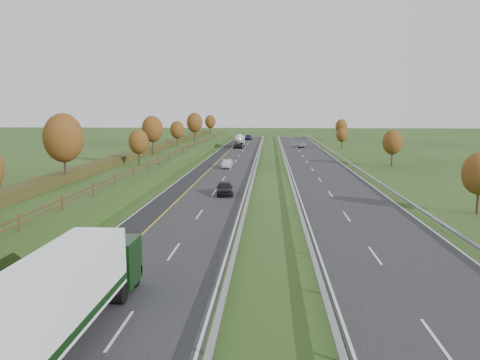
# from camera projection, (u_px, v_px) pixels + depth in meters

# --- Properties ---
(ground) EXTENTS (400.00, 400.00, 0.00)m
(ground) POSITION_uv_depth(u_px,v_px,m) (270.00, 172.00, 76.04)
(ground) COLOR #254016
(ground) RESTS_ON ground
(near_carriageway) EXTENTS (10.50, 200.00, 0.04)m
(near_carriageway) POSITION_uv_depth(u_px,v_px,m) (224.00, 168.00, 81.48)
(near_carriageway) COLOR black
(near_carriageway) RESTS_ON ground
(far_carriageway) EXTENTS (10.50, 200.00, 0.04)m
(far_carriageway) POSITION_uv_depth(u_px,v_px,m) (319.00, 169.00, 80.44)
(far_carriageway) COLOR black
(far_carriageway) RESTS_ON ground
(hard_shoulder) EXTENTS (3.00, 200.00, 0.04)m
(hard_shoulder) POSITION_uv_depth(u_px,v_px,m) (203.00, 168.00, 81.72)
(hard_shoulder) COLOR black
(hard_shoulder) RESTS_ON ground
(lane_markings) EXTENTS (26.75, 200.00, 0.01)m
(lane_markings) POSITION_uv_depth(u_px,v_px,m) (261.00, 168.00, 80.96)
(lane_markings) COLOR silver
(lane_markings) RESTS_ON near_carriageway
(embankment_left) EXTENTS (12.00, 200.00, 2.00)m
(embankment_left) POSITION_uv_depth(u_px,v_px,m) (150.00, 162.00, 82.16)
(embankment_left) COLOR #254016
(embankment_left) RESTS_ON ground
(hedge_left) EXTENTS (2.20, 180.00, 1.10)m
(hedge_left) POSITION_uv_depth(u_px,v_px,m) (139.00, 153.00, 82.05)
(hedge_left) COLOR #313515
(hedge_left) RESTS_ON embankment_left
(fence_left) EXTENTS (0.12, 189.06, 1.20)m
(fence_left) POSITION_uv_depth(u_px,v_px,m) (175.00, 152.00, 81.21)
(fence_left) COLOR #422B19
(fence_left) RESTS_ON embankment_left
(median_barrier_near) EXTENTS (0.32, 200.00, 0.71)m
(median_barrier_near) POSITION_uv_depth(u_px,v_px,m) (257.00, 165.00, 81.04)
(median_barrier_near) COLOR gray
(median_barrier_near) RESTS_ON ground
(median_barrier_far) EXTENTS (0.32, 200.00, 0.71)m
(median_barrier_far) POSITION_uv_depth(u_px,v_px,m) (286.00, 165.00, 80.71)
(median_barrier_far) COLOR gray
(median_barrier_far) RESTS_ON ground
(outer_barrier_far) EXTENTS (0.32, 200.00, 0.71)m
(outer_barrier_far) POSITION_uv_depth(u_px,v_px,m) (353.00, 166.00, 79.99)
(outer_barrier_far) COLOR gray
(outer_barrier_far) RESTS_ON ground
(trees_left) EXTENTS (6.64, 164.30, 7.66)m
(trees_left) POSITION_uv_depth(u_px,v_px,m) (146.00, 132.00, 78.02)
(trees_left) COLOR #2D2116
(trees_left) RESTS_ON embankment_left
(trees_far) EXTENTS (8.45, 118.60, 7.12)m
(trees_far) POSITION_uv_depth(u_px,v_px,m) (365.00, 136.00, 107.82)
(trees_far) COLOR #2D2116
(trees_far) RESTS_ON ground
(box_lorry) EXTENTS (2.58, 16.28, 4.06)m
(box_lorry) POSITION_uv_depth(u_px,v_px,m) (52.00, 305.00, 18.34)
(box_lorry) COLOR black
(box_lorry) RESTS_ON near_carriageway
(road_tanker) EXTENTS (2.40, 11.22, 3.46)m
(road_tanker) POSITION_uv_depth(u_px,v_px,m) (239.00, 140.00, 127.74)
(road_tanker) COLOR silver
(road_tanker) RESTS_ON near_carriageway
(car_dark_near) EXTENTS (2.37, 4.87, 1.60)m
(car_dark_near) POSITION_uv_depth(u_px,v_px,m) (225.00, 188.00, 55.36)
(car_dark_near) COLOR black
(car_dark_near) RESTS_ON near_carriageway
(car_silver_mid) EXTENTS (1.66, 4.42, 1.44)m
(car_silver_mid) POSITION_uv_depth(u_px,v_px,m) (227.00, 164.00, 81.26)
(car_silver_mid) COLOR #B5B5BA
(car_silver_mid) RESTS_ON near_carriageway
(car_small_far) EXTENTS (2.63, 5.79, 1.65)m
(car_small_far) POSITION_uv_depth(u_px,v_px,m) (248.00, 137.00, 160.54)
(car_small_far) COLOR #12123A
(car_small_far) RESTS_ON near_carriageway
(car_oncoming) EXTENTS (2.69, 5.31, 1.44)m
(car_oncoming) POSITION_uv_depth(u_px,v_px,m) (301.00, 145.00, 127.36)
(car_oncoming) COLOR #B7B7BC
(car_oncoming) RESTS_ON far_carriageway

